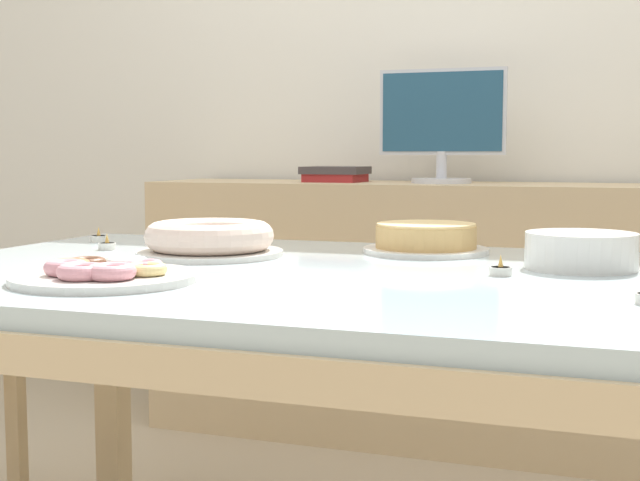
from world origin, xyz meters
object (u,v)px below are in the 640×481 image
Objects in this scene: book_stack at (335,174)px; tealight_near_cakes at (500,270)px; cake_golden_bundt at (209,239)px; tealight_left_edge at (107,245)px; tealight_centre at (99,238)px; pastry_platter at (103,274)px; cake_chocolate_round at (426,239)px; computer_monitor at (442,126)px; plate_stack at (581,251)px.

tealight_near_cakes is (0.76, -1.33, -0.14)m from book_stack.
cake_golden_bundt is 0.64m from tealight_near_cakes.
tealight_centre is at bearing 129.18° from tealight_left_edge.
pastry_platter is 8.04× the size of tealight_left_edge.
cake_chocolate_round is 0.82m from tealight_centre.
tealight_left_edge is (-0.27, 0.03, -0.03)m from cake_golden_bundt.
cake_golden_bundt is at bearing 90.74° from pastry_platter.
cake_chocolate_round is 0.88× the size of cake_golden_bundt.
book_stack is 1.24m from cake_golden_bundt.
book_stack is 1.09m from tealight_centre.
computer_monitor is 1.28m from cake_golden_bundt.
book_stack is at bearing 127.02° from plate_stack.
cake_chocolate_round is 0.38m from plate_stack.
computer_monitor reaches higher than cake_chocolate_round.
tealight_left_edge is at bearing -96.94° from book_stack.
book_stack is at bearing 96.01° from cake_golden_bundt.
tealight_left_edge is at bearing -165.71° from cake_chocolate_round.
tealight_near_cakes is 1.00× the size of tealight_centre.
tealight_left_edge and tealight_centre have the same top height.
book_stack reaches higher than tealight_near_cakes.
computer_monitor is at bearing 106.37° from tealight_near_cakes.
plate_stack is at bearing -26.10° from cake_chocolate_round.
plate_stack is at bearing 0.69° from tealight_left_edge.
plate_stack reaches higher than pastry_platter.
plate_stack is 1.04m from tealight_left_edge.
book_stack is at bearing 179.79° from computer_monitor.
pastry_platter reaches higher than tealight_left_edge.
tealight_near_cakes is at bearing -131.94° from plate_stack.
computer_monitor is at bearing 113.73° from plate_stack.
tealight_near_cakes is at bearing -9.25° from cake_golden_bundt.
cake_chocolate_round is at bearing -79.87° from computer_monitor.
cake_golden_bundt reaches higher than tealight_left_edge.
cake_chocolate_round reaches higher than pastry_platter.
tealight_near_cakes is at bearing -73.63° from computer_monitor.
cake_golden_bundt reaches higher than cake_chocolate_round.
book_stack reaches higher than cake_chocolate_round.
cake_chocolate_round is 0.72m from tealight_left_edge.
computer_monitor is 1.27m from tealight_centre.
computer_monitor is 0.41m from book_stack.
computer_monitor reaches higher than plate_stack.
cake_golden_bundt is 0.28m from tealight_left_edge.
tealight_left_edge is 1.00× the size of tealight_near_cakes.
plate_stack is (0.77, 0.04, -0.00)m from cake_golden_bundt.
plate_stack is 1.17m from tealight_centre.
cake_golden_bundt is 0.43m from tealight_centre.
plate_stack reaches higher than tealight_left_edge.
tealight_centre is at bearing 164.81° from tealight_near_cakes.
computer_monitor is 1.32m from plate_stack.
computer_monitor is 10.60× the size of tealight_left_edge.
computer_monitor is 1.07m from cake_chocolate_round.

